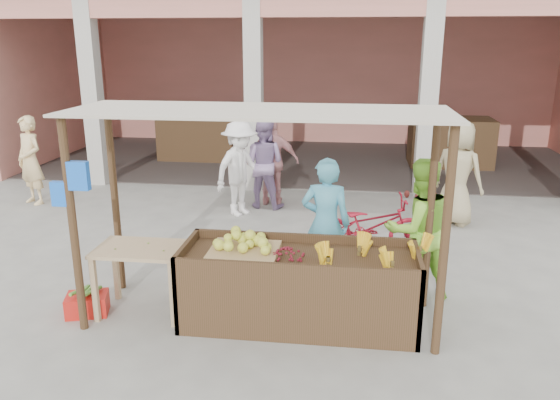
# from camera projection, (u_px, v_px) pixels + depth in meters

# --- Properties ---
(ground) EXTENTS (60.00, 60.00, 0.00)m
(ground) POSITION_uv_depth(u_px,v_px,m) (255.00, 319.00, 6.26)
(ground) COLOR slate
(ground) RESTS_ON ground
(market_building) EXTENTS (14.40, 6.40, 4.20)m
(market_building) POSITION_uv_depth(u_px,v_px,m) (316.00, 55.00, 13.98)
(market_building) COLOR #E08475
(market_building) RESTS_ON ground
(fruit_stall) EXTENTS (2.60, 0.95, 0.80)m
(fruit_stall) POSITION_uv_depth(u_px,v_px,m) (299.00, 290.00, 6.09)
(fruit_stall) COLOR #472D1C
(fruit_stall) RESTS_ON ground
(stall_awning) EXTENTS (4.09, 1.35, 2.39)m
(stall_awning) POSITION_uv_depth(u_px,v_px,m) (252.00, 148.00, 5.76)
(stall_awning) COLOR #472D1C
(stall_awning) RESTS_ON ground
(banana_heap) EXTENTS (1.12, 0.61, 0.20)m
(banana_heap) POSITION_uv_depth(u_px,v_px,m) (372.00, 253.00, 5.79)
(banana_heap) COLOR yellow
(banana_heap) RESTS_ON fruit_stall
(melon_tray) EXTENTS (0.76, 0.66, 0.20)m
(melon_tray) POSITION_uv_depth(u_px,v_px,m) (244.00, 246.00, 6.01)
(melon_tray) COLOR tan
(melon_tray) RESTS_ON fruit_stall
(berry_heap) EXTENTS (0.44, 0.36, 0.14)m
(berry_heap) POSITION_uv_depth(u_px,v_px,m) (287.00, 252.00, 5.92)
(berry_heap) COLOR maroon
(berry_heap) RESTS_ON fruit_stall
(side_table) EXTENTS (1.01, 0.68, 0.81)m
(side_table) POSITION_uv_depth(u_px,v_px,m) (141.00, 259.00, 6.24)
(side_table) COLOR tan
(side_table) RESTS_ON ground
(papaya_pile) EXTENTS (0.71, 0.41, 0.20)m
(papaya_pile) POSITION_uv_depth(u_px,v_px,m) (140.00, 239.00, 6.18)
(papaya_pile) COLOR #58912F
(papaya_pile) RESTS_ON side_table
(red_crate) EXTENTS (0.54, 0.45, 0.24)m
(red_crate) POSITION_uv_depth(u_px,v_px,m) (87.00, 304.00, 6.36)
(red_crate) COLOR red
(red_crate) RESTS_ON ground
(plantain_bundle) EXTENTS (0.36, 0.25, 0.07)m
(plantain_bundle) POSITION_uv_depth(u_px,v_px,m) (86.00, 292.00, 6.31)
(plantain_bundle) COLOR #579536
(plantain_bundle) RESTS_ON red_crate
(produce_sacks) EXTENTS (0.97, 0.73, 0.59)m
(produce_sacks) POSITION_uv_depth(u_px,v_px,m) (422.00, 184.00, 10.92)
(produce_sacks) COLOR maroon
(produce_sacks) RESTS_ON ground
(vendor_blue) EXTENTS (0.71, 0.54, 1.82)m
(vendor_blue) POSITION_uv_depth(u_px,v_px,m) (326.00, 220.00, 6.85)
(vendor_blue) COLOR #4FABC8
(vendor_blue) RESTS_ON ground
(vendor_green) EXTENTS (1.02, 0.79, 1.86)m
(vendor_green) POSITION_uv_depth(u_px,v_px,m) (419.00, 226.00, 6.56)
(vendor_green) COLOR #89D137
(vendor_green) RESTS_ON ground
(motorcycle) EXTENTS (0.81, 1.86, 0.94)m
(motorcycle) POSITION_uv_depth(u_px,v_px,m) (370.00, 224.00, 8.02)
(motorcycle) COLOR maroon
(motorcycle) RESTS_ON ground
(shopper_a) EXTENTS (1.18, 1.32, 1.86)m
(shopper_a) POSITION_uv_depth(u_px,v_px,m) (240.00, 165.00, 9.76)
(shopper_a) COLOR white
(shopper_a) RESTS_ON ground
(shopper_b) EXTENTS (1.11, 0.66, 1.81)m
(shopper_b) POSITION_uv_depth(u_px,v_px,m) (273.00, 158.00, 10.39)
(shopper_b) COLOR tan
(shopper_b) RESTS_ON ground
(shopper_c) EXTENTS (1.14, 1.06, 1.98)m
(shopper_c) POSITION_uv_depth(u_px,v_px,m) (458.00, 168.00, 9.25)
(shopper_c) COLOR tan
(shopper_c) RESTS_ON ground
(shopper_e) EXTENTS (0.82, 0.75, 1.78)m
(shopper_e) POSITION_uv_depth(u_px,v_px,m) (30.00, 159.00, 10.45)
(shopper_e) COLOR #F3CD8A
(shopper_e) RESTS_ON ground
(shopper_f) EXTENTS (0.98, 0.66, 1.86)m
(shopper_f) POSITION_uv_depth(u_px,v_px,m) (263.00, 159.00, 10.22)
(shopper_f) COLOR #997CAA
(shopper_f) RESTS_ON ground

